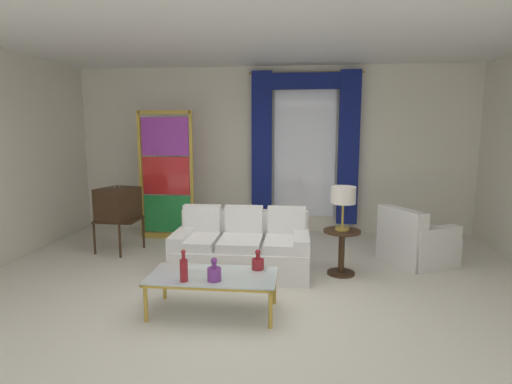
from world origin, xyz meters
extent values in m
plane|color=silver|center=(0.00, 0.00, 0.00)|extent=(16.00, 16.00, 0.00)
cube|color=silver|center=(0.00, 3.06, 1.50)|extent=(8.00, 0.12, 3.00)
cube|color=white|center=(0.00, 0.80, 3.02)|extent=(8.00, 7.60, 0.04)
cube|color=white|center=(0.59, 2.98, 1.55)|extent=(1.10, 0.02, 2.50)
cylinder|color=gold|center=(0.59, 2.90, 2.86)|extent=(2.00, 0.04, 0.04)
cube|color=navy|center=(-0.18, 2.88, 1.55)|extent=(0.36, 0.12, 2.70)
cube|color=navy|center=(1.36, 2.88, 1.55)|extent=(0.36, 0.12, 2.70)
cube|color=navy|center=(0.59, 2.88, 2.72)|extent=(1.80, 0.10, 0.28)
cube|color=white|center=(-0.23, 0.62, 0.19)|extent=(1.75, 0.92, 0.38)
cube|color=white|center=(-0.23, 0.99, 0.39)|extent=(1.74, 0.22, 0.78)
cube|color=white|center=(0.55, 0.63, 0.28)|extent=(0.21, 0.86, 0.56)
cube|color=white|center=(-1.01, 0.61, 0.28)|extent=(0.21, 0.86, 0.56)
cube|color=white|center=(0.35, 0.58, 0.44)|extent=(0.54, 0.74, 0.12)
cube|color=white|center=(0.35, 0.90, 0.66)|extent=(0.51, 0.15, 0.40)
cube|color=white|center=(-0.23, 0.57, 0.44)|extent=(0.54, 0.74, 0.12)
cube|color=white|center=(-0.23, 0.89, 0.66)|extent=(0.51, 0.15, 0.40)
cube|color=white|center=(-0.81, 0.56, 0.44)|extent=(0.54, 0.74, 0.12)
cube|color=white|center=(-0.81, 0.88, 0.66)|extent=(0.51, 0.15, 0.40)
cube|color=silver|center=(-0.35, -0.57, 0.40)|extent=(1.31, 0.64, 0.02)
cube|color=gold|center=(-0.35, -0.27, 0.38)|extent=(1.31, 0.04, 0.03)
cube|color=gold|center=(-0.35, -0.87, 0.38)|extent=(1.31, 0.04, 0.03)
cube|color=gold|center=(-0.99, -0.57, 0.38)|extent=(0.04, 0.64, 0.03)
cube|color=gold|center=(0.28, -0.57, 0.38)|extent=(0.04, 0.64, 0.03)
cylinder|color=gold|center=(-0.97, -0.29, 0.19)|extent=(0.04, 0.04, 0.38)
cylinder|color=gold|center=(0.26, -0.29, 0.19)|extent=(0.04, 0.04, 0.38)
cylinder|color=gold|center=(-0.97, -0.85, 0.19)|extent=(0.04, 0.04, 0.38)
cylinder|color=gold|center=(0.26, -0.85, 0.19)|extent=(0.04, 0.04, 0.38)
cylinder|color=maroon|center=(-0.59, -0.79, 0.52)|extent=(0.08, 0.08, 0.22)
cylinder|color=maroon|center=(-0.59, -0.79, 0.66)|extent=(0.04, 0.04, 0.06)
sphere|color=maroon|center=(-0.59, -0.79, 0.71)|extent=(0.05, 0.05, 0.05)
cylinder|color=maroon|center=(0.09, -0.36, 0.47)|extent=(0.13, 0.13, 0.11)
cylinder|color=maroon|center=(0.09, -0.36, 0.55)|extent=(0.05, 0.05, 0.05)
sphere|color=maroon|center=(0.09, -0.36, 0.60)|extent=(0.06, 0.06, 0.06)
cylinder|color=#753384|center=(-0.30, -0.74, 0.47)|extent=(0.14, 0.14, 0.13)
cylinder|color=#753384|center=(-0.30, -0.74, 0.56)|extent=(0.05, 0.05, 0.05)
sphere|color=#753384|center=(-0.30, -0.74, 0.62)|extent=(0.06, 0.06, 0.06)
cube|color=#382314|center=(-2.27, 1.42, 0.50)|extent=(0.62, 0.54, 0.03)
cylinder|color=#382314|center=(-2.58, 1.22, 0.25)|extent=(0.04, 0.04, 0.50)
cylinder|color=#382314|center=(-2.43, 1.76, 0.25)|extent=(0.04, 0.04, 0.50)
cylinder|color=#382314|center=(-2.11, 1.09, 0.25)|extent=(0.04, 0.04, 0.50)
cylinder|color=#382314|center=(-1.97, 1.63, 0.25)|extent=(0.04, 0.04, 0.50)
cube|color=#382314|center=(-2.27, 1.42, 0.76)|extent=(0.61, 0.67, 0.48)
cube|color=black|center=(-2.50, 1.49, 0.78)|extent=(0.12, 0.38, 0.30)
cylinder|color=gold|center=(-2.52, 1.41, 0.59)|extent=(0.02, 0.04, 0.04)
cylinder|color=gold|center=(-2.48, 1.56, 0.59)|extent=(0.02, 0.04, 0.04)
cylinder|color=silver|center=(-2.27, 1.42, 1.18)|extent=(0.04, 0.13, 0.34)
cylinder|color=silver|center=(-2.27, 1.42, 1.18)|extent=(0.04, 0.13, 0.34)
cube|color=white|center=(2.22, 1.37, 0.20)|extent=(1.09, 1.09, 0.40)
cube|color=white|center=(2.22, 1.37, 0.45)|extent=(0.93, 0.93, 0.10)
cube|color=white|center=(1.93, 1.22, 0.40)|extent=(0.56, 0.80, 0.80)
cube|color=white|center=(2.06, 1.65, 0.29)|extent=(0.73, 0.51, 0.58)
cube|color=white|center=(2.37, 1.09, 0.29)|extent=(0.73, 0.51, 0.58)
cube|color=gold|center=(-2.21, 2.24, 1.10)|extent=(0.05, 0.05, 2.20)
cube|color=gold|center=(-1.31, 2.24, 1.10)|extent=(0.05, 0.05, 2.20)
cube|color=gold|center=(-1.76, 2.24, 2.17)|extent=(0.90, 0.05, 0.06)
cube|color=gold|center=(-1.76, 2.24, 0.05)|extent=(0.90, 0.05, 0.10)
cube|color=#238E3D|center=(-1.76, 2.24, 0.43)|extent=(0.82, 0.02, 0.64)
cube|color=red|center=(-1.76, 2.24, 1.10)|extent=(0.82, 0.02, 0.64)
cube|color=purple|center=(-1.76, 2.24, 1.77)|extent=(0.82, 0.02, 0.64)
cylinder|color=beige|center=(-1.28, 1.90, 0.03)|extent=(0.16, 0.16, 0.06)
ellipsoid|color=#1B5178|center=(-1.28, 1.90, 0.14)|extent=(0.18, 0.32, 0.20)
sphere|color=#1B5178|center=(-1.28, 2.04, 0.25)|extent=(0.09, 0.09, 0.09)
cone|color=gold|center=(-1.28, 2.10, 0.25)|extent=(0.02, 0.04, 0.02)
cone|color=#1E6E3D|center=(-1.28, 1.72, 0.24)|extent=(0.44, 0.40, 0.50)
cylinder|color=#382314|center=(1.07, 0.74, 0.58)|extent=(0.48, 0.48, 0.03)
cylinder|color=#382314|center=(1.07, 0.74, 0.29)|extent=(0.08, 0.08, 0.55)
cylinder|color=#382314|center=(1.07, 0.74, 0.01)|extent=(0.36, 0.36, 0.03)
cylinder|color=#B29338|center=(1.07, 0.74, 0.61)|extent=(0.18, 0.18, 0.04)
cylinder|color=#B29338|center=(1.07, 0.74, 0.81)|extent=(0.03, 0.03, 0.36)
cylinder|color=silver|center=(1.07, 0.74, 1.05)|extent=(0.32, 0.32, 0.22)
camera|label=1|loc=(0.53, -4.56, 1.89)|focal=28.93mm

